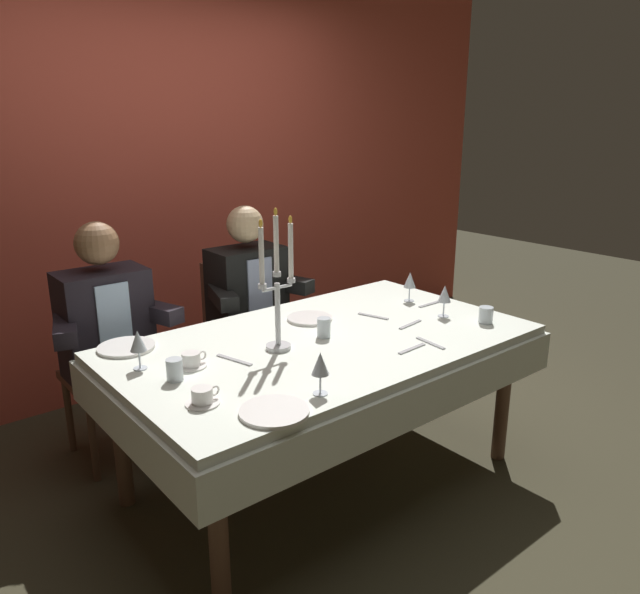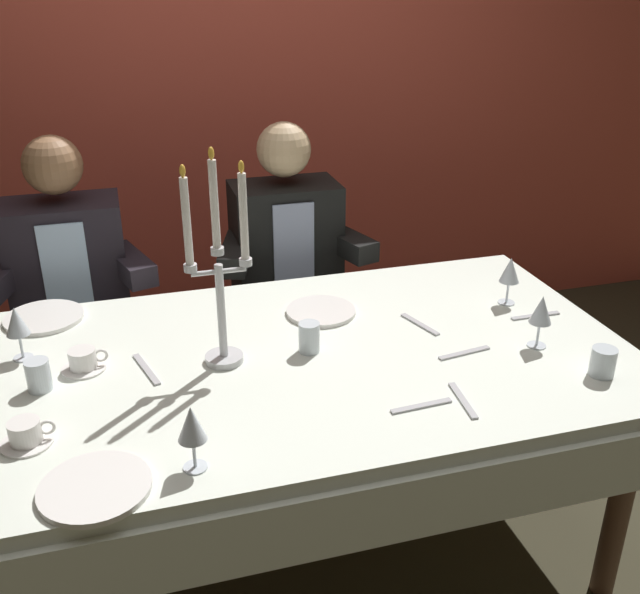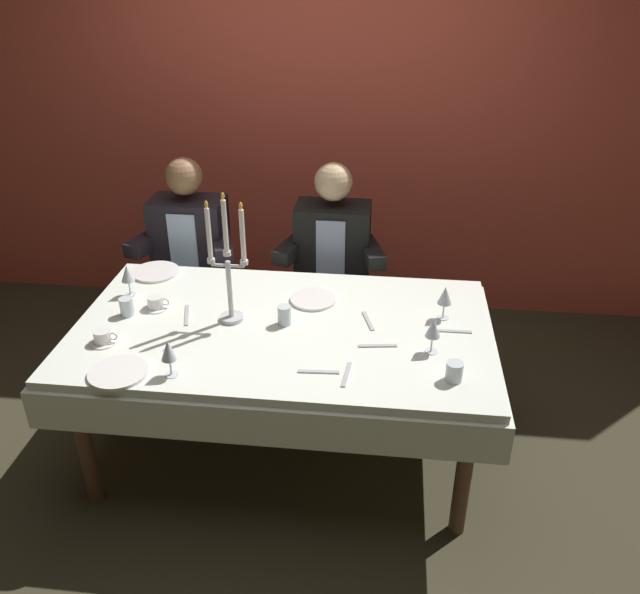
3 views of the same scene
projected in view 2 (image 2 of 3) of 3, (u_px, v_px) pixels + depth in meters
The scene contains 24 objects.
ground_plane at pixel (309, 546), 2.42m from camera, with size 12.00×12.00×0.00m, color #383523.
back_wall at pixel (212, 67), 3.30m from camera, with size 6.00×0.12×2.70m, color #C94B3A.
dining_table at pixel (308, 389), 2.15m from camera, with size 1.94×1.14×0.74m.
candelabra at pixel (219, 279), 1.96m from camera, with size 0.19×0.11×0.62m.
dinner_plate_0 at pixel (321, 311), 2.35m from camera, with size 0.23×0.23×0.01m, color white.
dinner_plate_1 at pixel (95, 487), 1.56m from camera, with size 0.24×0.24×0.01m, color white.
dinner_plate_2 at pixel (44, 317), 2.31m from camera, with size 0.25×0.25×0.01m, color white.
wine_glass_0 at pixel (16, 322), 2.03m from camera, with size 0.07×0.07×0.16m.
wine_glass_1 at pixel (510, 271), 2.37m from camera, with size 0.07×0.07×0.16m.
wine_glass_2 at pixel (541, 311), 2.10m from camera, with size 0.07×0.07×0.16m.
wine_glass_3 at pixel (192, 426), 1.58m from camera, with size 0.07×0.07×0.16m.
water_tumbler_0 at pixel (309, 337), 2.10m from camera, with size 0.06×0.06×0.09m, color silver.
water_tumbler_1 at pixel (603, 362), 1.98m from camera, with size 0.07×0.07×0.08m, color silver.
water_tumbler_2 at pixel (38, 375), 1.91m from camera, with size 0.06×0.06×0.09m, color silver.
coffee_cup_0 at pixel (83, 361), 2.02m from camera, with size 0.13×0.12×0.06m.
coffee_cup_1 at pixel (26, 434), 1.70m from camera, with size 0.13×0.12×0.06m.
fork_0 at pixel (463, 400), 1.88m from camera, with size 0.17×0.02×0.01m, color #B7B7BC.
fork_1 at pixel (420, 324), 2.27m from camera, with size 0.17×0.02×0.01m, color #B7B7BC.
spoon_2 at pixel (421, 406), 1.85m from camera, with size 0.17×0.02×0.01m, color #B7B7BC.
fork_3 at pixel (535, 316), 2.33m from camera, with size 0.17×0.02×0.01m, color #B7B7BC.
knife_4 at pixel (146, 369), 2.02m from camera, with size 0.19×0.02×0.01m, color #B7B7BC.
fork_5 at pixel (464, 353), 2.11m from camera, with size 0.17×0.02×0.01m, color #B7B7BC.
seated_diner_0 at pixel (69, 269), 2.70m from camera, with size 0.63×0.48×1.24m.
seated_diner_1 at pixel (286, 247), 2.92m from camera, with size 0.63×0.48×1.24m.
Camera 2 is at (-0.48, -1.78, 1.78)m, focal length 40.36 mm.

